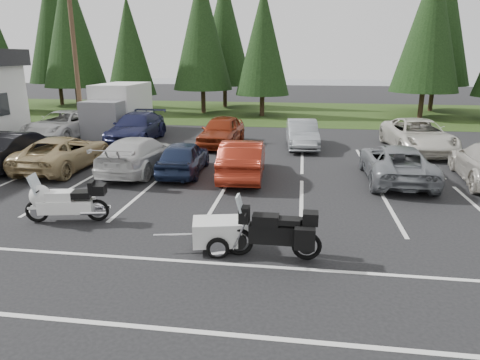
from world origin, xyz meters
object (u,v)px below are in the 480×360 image
Objects in this scene: car_near_4 at (184,157)px; car_near_6 at (396,163)px; car_far_2 at (222,131)px; cargo_trailer at (217,235)px; utility_pole at (75,53)px; touring_motorcycle at (66,198)px; adventure_motorcycle at (273,227)px; car_near_2 at (64,153)px; box_truck at (116,109)px; car_far_0 at (64,125)px; car_far_1 at (137,128)px; car_far_4 at (418,135)px; car_near_3 at (139,154)px; car_far_3 at (302,134)px; car_near_5 at (243,159)px; car_near_1 at (17,149)px.

car_near_4 is 8.12m from car_near_6.
cargo_trailer is at bearing -76.20° from car_far_2.
utility_pole is 2.00× the size of car_far_2.
car_near_4 is 5.81m from touring_motorcycle.
car_near_2 is at bearing 143.09° from adventure_motorcycle.
cargo_trailer is at bearing 170.22° from adventure_motorcycle.
box_truck reaches higher than car_near_4.
car_near_4 is at bearing 120.61° from adventure_motorcycle.
car_far_0 is at bearing -99.59° from utility_pole.
car_far_1 reaches higher than car_far_4.
car_far_4 is at bearing -2.76° from car_far_1.
utility_pole is 1.84× the size of car_near_3.
car_far_3 is at bearing -148.19° from car_near_2.
cargo_trailer is (4.52, -1.18, -0.32)m from touring_motorcycle.
car_near_4 is at bearing -32.02° from car_far_0.
car_far_4 is at bearing 2.43° from car_far_0.
car_far_3 is 1.69× the size of adventure_motorcycle.
car_far_0 is 1.00× the size of car_far_4.
car_near_5 is at bearing -26.49° from car_far_0.
touring_motorcycle reaches higher than cargo_trailer.
car_near_2 is at bearing -3.08° from car_near_4.
car_far_4 is 3.34× the size of cargo_trailer.
car_far_4 is at bearing -151.68° from car_near_3.
car_far_0 is at bearing -137.79° from box_truck.
car_far_2 is (7.72, 5.60, 0.01)m from car_near_1.
car_near_3 is (5.39, -0.07, -0.05)m from car_near_1.
box_truck is at bearing 96.93° from touring_motorcycle.
car_near_1 is 0.83× the size of car_far_4.
car_near_3 is 9.47m from car_far_0.
car_near_5 is 0.80× the size of car_far_0.
utility_pole is at bearing 104.73° from touring_motorcycle.
car_near_4 is at bearing 177.35° from car_near_1.
car_far_1 reaches higher than car_near_6.
adventure_motorcycle is (12.54, -15.01, -3.94)m from utility_pole.
car_far_1 reaches higher than car_far_2.
utility_pole reaches higher than car_near_2.
car_near_4 is at bearing -56.43° from car_far_1.
cargo_trailer is (2.67, -6.68, -0.28)m from car_near_4.
car_far_0 is at bearing -34.13° from car_near_5.
car_far_4 reaches higher than car_near_6.
car_near_3 is at bearing -4.90° from car_near_4.
car_far_1 reaches higher than car_near_1.
car_far_1 is at bearing 123.12° from adventure_motorcycle.
car_near_6 is at bearing -114.65° from car_far_4.
utility_pole reaches higher than car_far_1.
car_near_3 is 0.88× the size of car_far_0.
box_truck is 1.26× the size of car_near_5.
touring_motorcycle is 1.03× the size of adventure_motorcycle.
touring_motorcycle is at bearing -140.94° from car_far_4.
car_near_6 is 9.48m from car_far_2.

